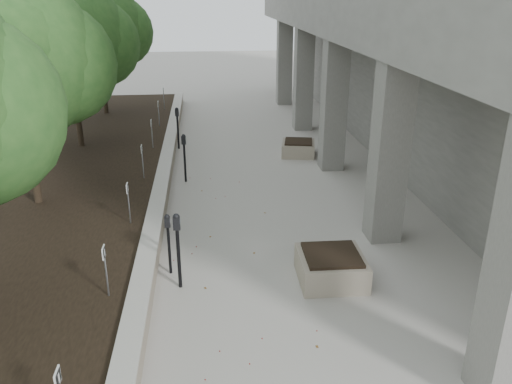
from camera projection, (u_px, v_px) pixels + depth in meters
retaining_wall at (162, 189)px, 14.08m from camera, size 0.39×26.00×0.50m
planting_bed at (24, 195)px, 13.75m from camera, size 7.00×26.00×0.40m
crabapple_tree_3 at (20, 93)px, 11.82m from camera, size 4.60×4.00×5.44m
crabapple_tree_4 at (71, 64)px, 16.44m from camera, size 4.60×4.00×5.44m
crabapple_tree_5 at (99, 48)px, 21.06m from camera, size 4.60×4.00×5.44m
parking_sign_3 at (106, 272)px, 8.71m from camera, size 0.04×0.22×0.96m
parking_sign_4 at (129, 203)px, 11.49m from camera, size 0.04×0.22×0.96m
parking_sign_5 at (143, 162)px, 14.26m from camera, size 0.04×0.22×0.96m
parking_sign_6 at (152, 134)px, 17.04m from camera, size 0.04×0.22×0.96m
parking_sign_7 at (159, 114)px, 19.81m from camera, size 0.04×0.22×0.96m
parking_sign_8 at (164, 98)px, 22.58m from camera, size 0.04×0.22×0.96m
parking_meter_2 at (169, 244)px, 10.14m from camera, size 0.13×0.10×1.30m
parking_meter_3 at (178, 251)px, 9.61m from camera, size 0.16×0.11×1.55m
parking_meter_4 at (185, 158)px, 15.04m from camera, size 0.16×0.13×1.46m
parking_meter_5 at (178, 128)px, 18.20m from camera, size 0.15×0.11×1.51m
planter_front at (331, 267)px, 10.02m from camera, size 1.29×1.29×0.59m
planter_back at (298, 148)px, 17.66m from camera, size 1.30×1.30×0.52m
berry_scatter at (233, 265)px, 10.63m from camera, size 3.30×14.10×0.02m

